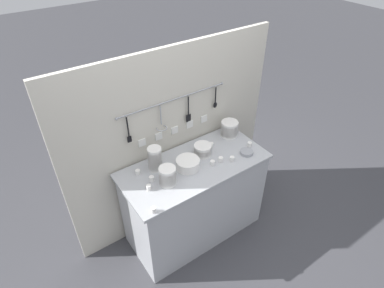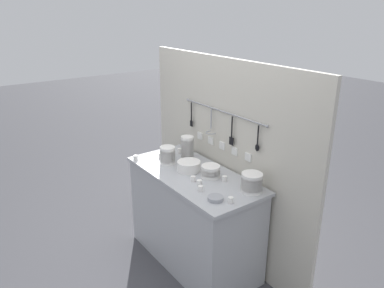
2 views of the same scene
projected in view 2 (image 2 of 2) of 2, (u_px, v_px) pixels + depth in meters
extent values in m
plane|color=#424247|center=(194.00, 258.00, 3.62)|extent=(20.00, 20.00, 0.00)
cube|color=#ADAFB5|center=(194.00, 175.00, 3.31)|extent=(1.35, 0.63, 0.03)
cube|color=#ADAFB5|center=(194.00, 219.00, 3.47)|extent=(1.30, 0.60, 0.88)
cube|color=beige|center=(224.00, 160.00, 3.48)|extent=(2.15, 0.04, 1.89)
cylinder|color=#93969E|center=(223.00, 111.00, 3.29)|extent=(1.07, 0.01, 0.01)
sphere|color=#93969E|center=(188.00, 100.00, 3.70)|extent=(0.02, 0.02, 0.02)
sphere|color=#93969E|center=(267.00, 126.00, 2.89)|extent=(0.02, 0.02, 0.02)
cylinder|color=black|center=(191.00, 112.00, 3.67)|extent=(0.01, 0.01, 0.19)
cube|color=black|center=(191.00, 124.00, 3.71)|extent=(0.04, 0.01, 0.06)
cylinder|color=#93969E|center=(192.00, 102.00, 3.64)|extent=(0.01, 0.01, 0.02)
cylinder|color=#93969E|center=(211.00, 119.00, 3.43)|extent=(0.01, 0.01, 0.18)
torus|color=#93969E|center=(211.00, 132.00, 3.48)|extent=(0.10, 0.10, 0.01)
cylinder|color=#93969E|center=(212.00, 109.00, 3.40)|extent=(0.01, 0.01, 0.02)
cylinder|color=black|center=(232.00, 127.00, 3.22)|extent=(0.01, 0.01, 0.19)
cube|color=black|center=(231.00, 141.00, 3.26)|extent=(0.05, 0.01, 0.07)
cylinder|color=#93969E|center=(233.00, 116.00, 3.19)|extent=(0.01, 0.01, 0.02)
cylinder|color=black|center=(258.00, 135.00, 2.97)|extent=(0.01, 0.01, 0.16)
ellipsoid|color=black|center=(257.00, 148.00, 3.01)|extent=(0.04, 0.02, 0.06)
cylinder|color=#93969E|center=(260.00, 124.00, 2.95)|extent=(0.01, 0.01, 0.02)
cube|color=white|center=(200.00, 136.00, 3.67)|extent=(0.07, 0.01, 0.07)
cube|color=white|center=(211.00, 141.00, 3.54)|extent=(0.07, 0.01, 0.07)
cube|color=white|center=(222.00, 146.00, 3.41)|extent=(0.07, 0.01, 0.07)
cube|color=white|center=(235.00, 151.00, 3.28)|extent=(0.07, 0.01, 0.07)
cube|color=white|center=(248.00, 157.00, 3.16)|extent=(0.07, 0.01, 0.07)
cylinder|color=white|center=(251.00, 189.00, 2.97)|extent=(0.17, 0.17, 0.05)
cylinder|color=white|center=(252.00, 186.00, 2.96)|extent=(0.17, 0.17, 0.05)
cylinder|color=white|center=(252.00, 183.00, 2.95)|extent=(0.17, 0.17, 0.05)
cylinder|color=white|center=(252.00, 180.00, 2.94)|extent=(0.17, 0.17, 0.05)
cylinder|color=white|center=(252.00, 176.00, 2.93)|extent=(0.17, 0.17, 0.05)
cylinder|color=white|center=(211.00, 174.00, 3.22)|extent=(0.16, 0.16, 0.05)
cylinder|color=white|center=(211.00, 171.00, 3.21)|extent=(0.16, 0.16, 0.05)
cylinder|color=white|center=(211.00, 168.00, 3.20)|extent=(0.16, 0.16, 0.05)
cylinder|color=white|center=(187.00, 156.00, 3.61)|extent=(0.12, 0.12, 0.05)
cylinder|color=white|center=(187.00, 153.00, 3.60)|extent=(0.12, 0.12, 0.05)
cylinder|color=white|center=(187.00, 150.00, 3.59)|extent=(0.12, 0.12, 0.05)
cylinder|color=white|center=(187.00, 148.00, 3.58)|extent=(0.12, 0.12, 0.05)
cylinder|color=white|center=(187.00, 145.00, 3.57)|extent=(0.12, 0.12, 0.05)
cylinder|color=white|center=(187.00, 142.00, 3.56)|extent=(0.12, 0.12, 0.05)
cylinder|color=white|center=(187.00, 139.00, 3.55)|extent=(0.12, 0.12, 0.05)
cylinder|color=white|center=(168.00, 161.00, 3.50)|extent=(0.14, 0.14, 0.05)
cylinder|color=white|center=(168.00, 158.00, 3.49)|extent=(0.14, 0.14, 0.05)
cylinder|color=white|center=(167.00, 155.00, 3.48)|extent=(0.14, 0.14, 0.05)
cylinder|color=white|center=(167.00, 152.00, 3.47)|extent=(0.14, 0.14, 0.05)
cylinder|color=white|center=(167.00, 150.00, 3.46)|extent=(0.14, 0.14, 0.05)
cylinder|color=white|center=(189.00, 170.00, 3.36)|extent=(0.21, 0.21, 0.01)
cylinder|color=white|center=(189.00, 169.00, 3.35)|extent=(0.21, 0.21, 0.01)
cylinder|color=white|center=(189.00, 168.00, 3.35)|extent=(0.21, 0.21, 0.01)
cylinder|color=white|center=(189.00, 167.00, 3.35)|extent=(0.21, 0.21, 0.01)
cylinder|color=white|center=(189.00, 166.00, 3.34)|extent=(0.21, 0.21, 0.01)
cylinder|color=white|center=(189.00, 165.00, 3.34)|extent=(0.21, 0.21, 0.01)
cylinder|color=white|center=(189.00, 164.00, 3.34)|extent=(0.21, 0.21, 0.01)
cylinder|color=white|center=(189.00, 163.00, 3.33)|extent=(0.21, 0.21, 0.01)
cylinder|color=white|center=(189.00, 162.00, 3.33)|extent=(0.21, 0.21, 0.01)
cylinder|color=#93969E|center=(216.00, 198.00, 2.84)|extent=(0.12, 0.12, 0.03)
cylinder|color=white|center=(201.00, 189.00, 2.98)|extent=(0.04, 0.04, 0.05)
cylinder|color=white|center=(171.00, 156.00, 3.63)|extent=(0.04, 0.04, 0.05)
cylinder|color=white|center=(180.00, 151.00, 3.75)|extent=(0.04, 0.04, 0.05)
cylinder|color=white|center=(193.00, 179.00, 3.14)|extent=(0.04, 0.04, 0.05)
cylinder|color=white|center=(231.00, 200.00, 2.80)|extent=(0.04, 0.04, 0.05)
cylinder|color=white|center=(161.00, 155.00, 3.64)|extent=(0.04, 0.04, 0.05)
cylinder|color=white|center=(199.00, 183.00, 3.07)|extent=(0.04, 0.04, 0.05)
cylinder|color=white|center=(224.00, 179.00, 3.15)|extent=(0.04, 0.04, 0.05)
cylinder|color=white|center=(136.00, 158.00, 3.58)|extent=(0.04, 0.04, 0.05)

